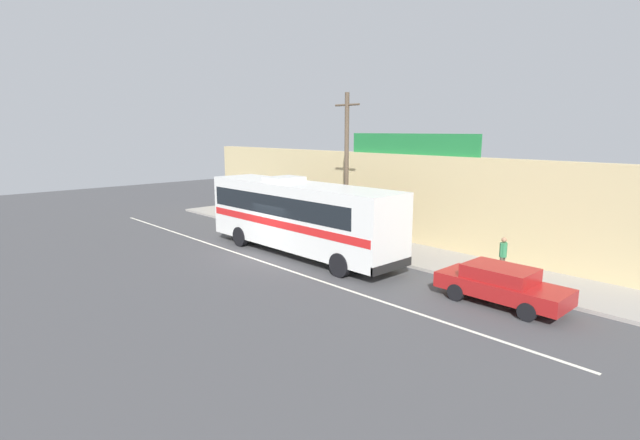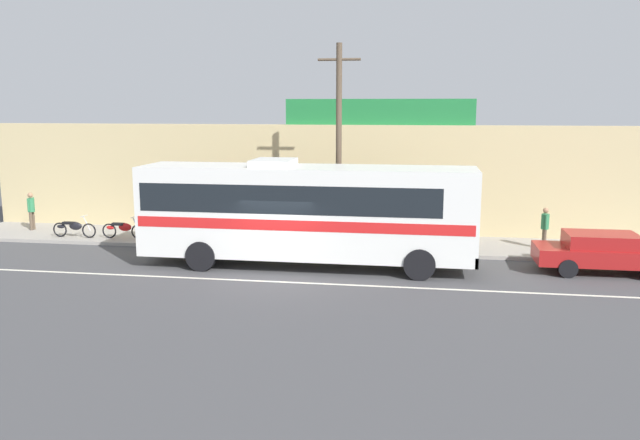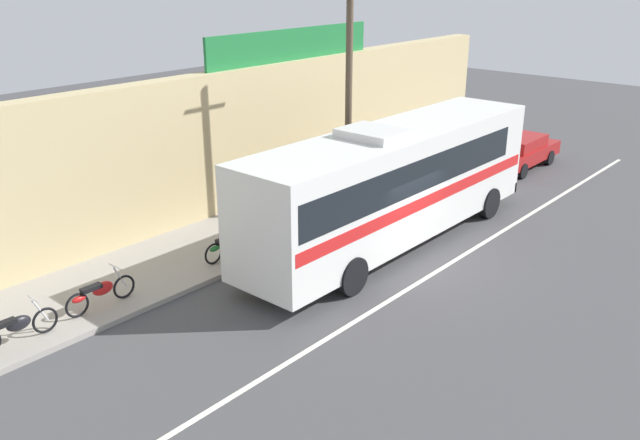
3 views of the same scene
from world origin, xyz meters
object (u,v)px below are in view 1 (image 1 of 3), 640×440
object	(u,v)px
pedestrian_by_curb	(503,253)
pedestrian_far_left	(390,228)
parked_car	(501,284)
pedestrian_near_shop	(226,197)
utility_pole	(346,169)
motorcycle_green	(289,224)
motorcycle_red	(231,211)
motorcycle_blue	(251,215)
intercity_bus	(298,213)

from	to	relation	value
pedestrian_by_curb	pedestrian_far_left	size ratio (longest dim) A/B	0.93
parked_car	pedestrian_near_shop	world-z (taller)	pedestrian_near_shop
parked_car	pedestrian_by_curb	bearing A→B (deg)	115.62
utility_pole	motorcycle_green	world-z (taller)	utility_pole
utility_pole	pedestrian_far_left	size ratio (longest dim) A/B	4.44
motorcycle_red	motorcycle_blue	distance (m)	2.17
intercity_bus	motorcycle_green	bearing A→B (deg)	146.50
parked_car	pedestrian_by_curb	world-z (taller)	pedestrian_by_curb
parked_car	motorcycle_green	size ratio (longest dim) A/B	2.31
pedestrian_by_curb	pedestrian_near_shop	bearing A→B (deg)	178.93
parked_car	pedestrian_by_curb	distance (m)	3.23
pedestrian_by_curb	motorcycle_green	bearing A→B (deg)	-176.06
pedestrian_near_shop	pedestrian_by_curb	bearing A→B (deg)	-1.07
parked_car	pedestrian_far_left	distance (m)	8.36
parked_car	motorcycle_red	size ratio (longest dim) A/B	2.30
motorcycle_red	pedestrian_by_curb	size ratio (longest dim) A/B	1.20
intercity_bus	pedestrian_near_shop	size ratio (longest dim) A/B	6.92
parked_car	pedestrian_near_shop	bearing A→B (deg)	171.92
intercity_bus	pedestrian_far_left	distance (m)	4.84
utility_pole	motorcycle_blue	size ratio (longest dim) A/B	4.05
pedestrian_by_curb	intercity_bus	bearing A→B (deg)	-157.61
parked_car	pedestrian_by_curb	xyz separation A→B (m)	(-1.39, 2.89, 0.34)
parked_car	pedestrian_near_shop	size ratio (longest dim) A/B	2.66
motorcycle_blue	pedestrian_near_shop	size ratio (longest dim) A/B	1.14
motorcycle_blue	pedestrian_far_left	distance (m)	10.81
motorcycle_blue	pedestrian_far_left	xyz separation A→B (m)	(10.72, 1.19, 0.60)
utility_pole	motorcycle_red	distance (m)	11.85
motorcycle_blue	motorcycle_green	world-z (taller)	same
intercity_bus	parked_car	distance (m)	10.26
motorcycle_green	pedestrian_near_shop	xyz separation A→B (m)	(-9.01, 1.30, 0.55)
parked_car	pedestrian_far_left	xyz separation A→B (m)	(-7.66, 3.34, 0.42)
motorcycle_blue	pedestrian_by_curb	bearing A→B (deg)	2.54
motorcycle_green	pedestrian_by_curb	distance (m)	12.91
motorcycle_red	pedestrian_near_shop	size ratio (longest dim) A/B	1.16
motorcycle_blue	pedestrian_by_curb	xyz separation A→B (m)	(16.99, 0.75, 0.51)
motorcycle_green	pedestrian_far_left	size ratio (longest dim) A/B	1.11
motorcycle_blue	pedestrian_near_shop	distance (m)	5.06
intercity_bus	motorcycle_green	xyz separation A→B (m)	(-4.11, 2.72, -1.50)
utility_pole	pedestrian_far_left	distance (m)	3.76
motorcycle_blue	pedestrian_far_left	size ratio (longest dim) A/B	1.10
intercity_bus	utility_pole	bearing A→B (deg)	70.06
utility_pole	pedestrian_by_curb	distance (m)	8.53
utility_pole	pedestrian_by_curb	bearing A→B (deg)	8.45
motorcycle_blue	pedestrian_by_curb	size ratio (longest dim) A/B	1.18
parked_car	motorcycle_red	bearing A→B (deg)	174.32
pedestrian_near_shop	utility_pole	bearing A→B (deg)	-6.44
motorcycle_green	pedestrian_near_shop	world-z (taller)	pedestrian_near_shop
intercity_bus	parked_car	world-z (taller)	intercity_bus
pedestrian_near_shop	pedestrian_far_left	size ratio (longest dim) A/B	0.96
pedestrian_near_shop	pedestrian_far_left	distance (m)	15.62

